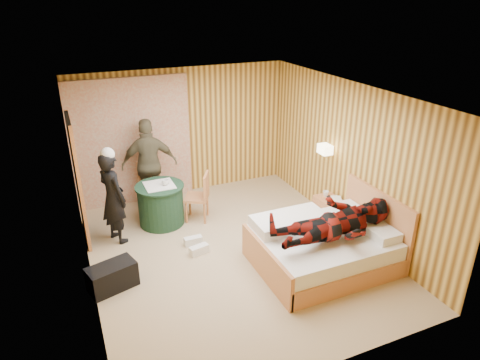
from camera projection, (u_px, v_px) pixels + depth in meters
name	position (u px, v px, depth m)	size (l,w,h in m)	color
floor	(232.00, 252.00, 6.75)	(4.20, 5.00, 0.01)	tan
ceiling	(231.00, 94.00, 5.75)	(4.20, 5.00, 0.01)	white
wall_back	(183.00, 132.00, 8.35)	(4.20, 0.02, 2.50)	#F2C85C
wall_left	(80.00, 205.00, 5.49)	(0.02, 5.00, 2.50)	#F2C85C
wall_right	(350.00, 159.00, 7.01)	(0.02, 5.00, 2.50)	#F2C85C
curtain	(132.00, 142.00, 7.95)	(2.20, 0.08, 2.40)	beige
doorway	(78.00, 181.00, 6.77)	(0.06, 0.90, 2.05)	black
wall_lamp	(325.00, 149.00, 7.31)	(0.26, 0.24, 0.16)	gold
bed	(323.00, 246.00, 6.35)	(1.96, 1.50, 1.03)	#E89A5F
nightstand	(329.00, 211.00, 7.45)	(0.38, 0.52, 0.50)	#E89A5F
round_table	(161.00, 204.00, 7.45)	(0.84, 0.84, 0.74)	#20452B
chair_far	(151.00, 181.00, 7.94)	(0.47, 0.47, 0.93)	#E89A5F
chair_near	(201.00, 193.00, 7.52)	(0.54, 0.54, 0.89)	#E89A5F
duffel_bag	(112.00, 277.00, 5.86)	(0.64, 0.34, 0.36)	black
sneaker_left	(193.00, 241.00, 6.93)	(0.29, 0.12, 0.13)	white
sneaker_right	(199.00, 250.00, 6.69)	(0.30, 0.12, 0.13)	white
woman_standing	(113.00, 198.00, 6.79)	(0.56, 0.37, 1.53)	black
man_at_table	(150.00, 164.00, 7.85)	(1.01, 0.42, 1.72)	brown
man_on_bed	(337.00, 214.00, 5.91)	(1.77, 0.67, 0.86)	maroon
book_lower	(331.00, 200.00, 7.30)	(0.17, 0.22, 0.02)	white
book_upper	(332.00, 199.00, 7.29)	(0.16, 0.22, 0.02)	white
cup_nightstand	(326.00, 194.00, 7.44)	(0.10, 0.10, 0.09)	white
cup_table	(166.00, 182.00, 7.28)	(0.12, 0.12, 0.10)	white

